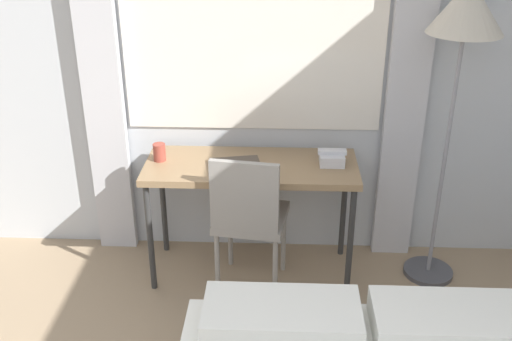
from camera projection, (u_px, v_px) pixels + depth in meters
The scene contains 7 objects.
wall_back_with_window at pixel (250, 47), 3.53m from camera, with size 4.93×0.13×2.70m.
desk at pixel (251, 174), 3.52m from camera, with size 1.24×0.50×0.74m.
desk_chair at pixel (249, 214), 3.41m from camera, with size 0.45×0.45×0.90m.
standing_lamp at pixel (464, 28), 3.11m from camera, with size 0.40×0.40×1.79m.
telephone at pixel (332, 158), 3.48m from camera, with size 0.17×0.15×0.09m.
book at pixel (235, 164), 3.46m from camera, with size 0.31×0.22×0.02m.
mug at pixel (159, 152), 3.52m from camera, with size 0.07×0.07×0.10m.
Camera 1 is at (0.18, -0.36, 2.22)m, focal length 42.00 mm.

